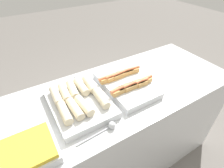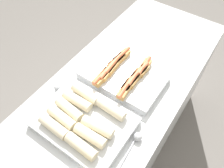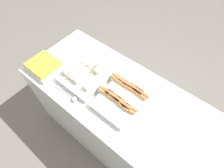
# 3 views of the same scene
# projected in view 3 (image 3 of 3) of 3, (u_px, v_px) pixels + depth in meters

# --- Properties ---
(ground_plane) EXTENTS (12.00, 12.00, 0.00)m
(ground_plane) POSITION_uv_depth(u_px,v_px,m) (118.00, 135.00, 2.17)
(ground_plane) COLOR slate
(counter) EXTENTS (1.77, 0.74, 0.94)m
(counter) POSITION_uv_depth(u_px,v_px,m) (120.00, 120.00, 1.79)
(counter) COLOR silver
(counter) RESTS_ON ground_plane
(tray_hotdogs) EXTENTS (0.35, 0.48, 0.10)m
(tray_hotdogs) POSITION_uv_depth(u_px,v_px,m) (124.00, 95.00, 1.36)
(tray_hotdogs) COLOR silver
(tray_hotdogs) RESTS_ON counter
(tray_wraps) EXTENTS (0.36, 0.47, 0.10)m
(tray_wraps) POSITION_uv_depth(u_px,v_px,m) (89.00, 71.00, 1.50)
(tray_wraps) COLOR silver
(tray_wraps) RESTS_ON counter
(tray_side_front) EXTENTS (0.27, 0.24, 0.07)m
(tray_side_front) POSITION_uv_depth(u_px,v_px,m) (44.00, 66.00, 1.54)
(tray_side_front) COLOR silver
(tray_side_front) RESTS_ON counter
(serving_spoon_near) EXTENTS (0.25, 0.04, 0.04)m
(serving_spoon_near) POSITION_uv_depth(u_px,v_px,m) (72.00, 98.00, 1.37)
(serving_spoon_near) COLOR #B2B5BA
(serving_spoon_near) RESTS_ON counter
(serving_spoon_far) EXTENTS (0.24, 0.04, 0.04)m
(serving_spoon_far) POSITION_uv_depth(u_px,v_px,m) (115.00, 59.00, 1.61)
(serving_spoon_far) COLOR #B2B5BA
(serving_spoon_far) RESTS_ON counter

